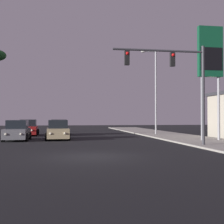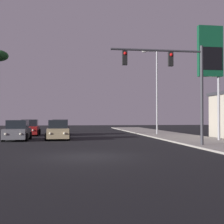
# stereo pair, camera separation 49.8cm
# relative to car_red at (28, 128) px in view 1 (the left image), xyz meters

# --- Properties ---
(ground_plane) EXTENTS (120.00, 120.00, 0.00)m
(ground_plane) POSITION_rel_car_red_xyz_m (4.83, -18.67, -0.76)
(ground_plane) COLOR black
(sidewalk_right) EXTENTS (5.00, 60.00, 0.12)m
(sidewalk_right) POSITION_rel_car_red_xyz_m (14.33, -8.67, -0.70)
(sidewalk_right) COLOR #9E998E
(sidewalk_right) RESTS_ON ground
(car_red) EXTENTS (2.04, 4.33, 1.68)m
(car_red) POSITION_rel_car_red_xyz_m (0.00, 0.00, 0.00)
(car_red) COLOR maroon
(car_red) RESTS_ON ground
(car_black) EXTENTS (2.04, 4.34, 1.68)m
(car_black) POSITION_rel_car_red_xyz_m (3.16, 0.03, 0.00)
(car_black) COLOR black
(car_black) RESTS_ON ground
(car_grey) EXTENTS (2.04, 4.32, 1.68)m
(car_grey) POSITION_rel_car_red_xyz_m (-0.21, -7.00, 0.00)
(car_grey) COLOR slate
(car_grey) RESTS_ON ground
(car_tan) EXTENTS (2.04, 4.33, 1.68)m
(car_tan) POSITION_rel_car_red_xyz_m (3.13, -6.58, 0.00)
(car_tan) COLOR tan
(car_tan) RESTS_ON ground
(traffic_light_mast) EXTENTS (6.14, 0.36, 6.50)m
(traffic_light_mast) POSITION_rel_car_red_xyz_m (10.93, -14.61, 3.90)
(traffic_light_mast) COLOR #38383D
(traffic_light_mast) RESTS_ON sidewalk_right
(street_lamp) EXTENTS (1.74, 0.24, 9.00)m
(street_lamp) POSITION_rel_car_red_xyz_m (13.29, -1.72, 4.36)
(street_lamp) COLOR #99999E
(street_lamp) RESTS_ON sidewalk_right
(gas_station_sign) EXTENTS (2.00, 0.42, 9.00)m
(gas_station_sign) POSITION_rel_car_red_xyz_m (15.04, -10.86, 5.86)
(gas_station_sign) COLOR #99999E
(gas_station_sign) RESTS_ON sidewalk_right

